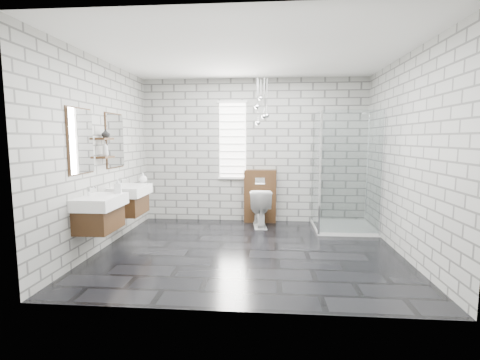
# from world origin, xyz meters

# --- Properties ---
(floor) EXTENTS (4.20, 3.60, 0.02)m
(floor) POSITION_xyz_m (0.00, 0.00, -0.01)
(floor) COLOR black
(floor) RESTS_ON ground
(ceiling) EXTENTS (4.20, 3.60, 0.02)m
(ceiling) POSITION_xyz_m (0.00, 0.00, 2.71)
(ceiling) COLOR white
(ceiling) RESTS_ON wall_back
(wall_back) EXTENTS (4.20, 0.02, 2.70)m
(wall_back) POSITION_xyz_m (0.00, 1.81, 1.35)
(wall_back) COLOR #A4A59F
(wall_back) RESTS_ON floor
(wall_front) EXTENTS (4.20, 0.02, 2.70)m
(wall_front) POSITION_xyz_m (0.00, -1.81, 1.35)
(wall_front) COLOR #A4A59F
(wall_front) RESTS_ON floor
(wall_left) EXTENTS (0.02, 3.60, 2.70)m
(wall_left) POSITION_xyz_m (-2.11, 0.00, 1.35)
(wall_left) COLOR #A4A59F
(wall_left) RESTS_ON floor
(wall_right) EXTENTS (0.02, 3.60, 2.70)m
(wall_right) POSITION_xyz_m (2.11, 0.00, 1.35)
(wall_right) COLOR #A4A59F
(wall_right) RESTS_ON floor
(vanity_left) EXTENTS (0.47, 0.70, 1.57)m
(vanity_left) POSITION_xyz_m (-1.91, -0.58, 0.76)
(vanity_left) COLOR #432914
(vanity_left) RESTS_ON wall_left
(vanity_right) EXTENTS (0.47, 0.70, 1.57)m
(vanity_right) POSITION_xyz_m (-1.91, 0.40, 0.76)
(vanity_right) COLOR #432914
(vanity_right) RESTS_ON wall_left
(shelf_lower) EXTENTS (0.14, 0.30, 0.03)m
(shelf_lower) POSITION_xyz_m (-2.03, -0.05, 1.32)
(shelf_lower) COLOR #432914
(shelf_lower) RESTS_ON wall_left
(shelf_upper) EXTENTS (0.14, 0.30, 0.03)m
(shelf_upper) POSITION_xyz_m (-2.03, -0.05, 1.58)
(shelf_upper) COLOR #432914
(shelf_upper) RESTS_ON wall_left
(window) EXTENTS (0.56, 0.05, 1.48)m
(window) POSITION_xyz_m (-0.40, 1.78, 1.55)
(window) COLOR white
(window) RESTS_ON wall_back
(cistern_panel) EXTENTS (0.60, 0.20, 1.00)m
(cistern_panel) POSITION_xyz_m (0.13, 1.70, 0.50)
(cistern_panel) COLOR #432914
(cistern_panel) RESTS_ON floor
(flush_plate) EXTENTS (0.18, 0.01, 0.12)m
(flush_plate) POSITION_xyz_m (0.13, 1.60, 0.80)
(flush_plate) COLOR silver
(flush_plate) RESTS_ON cistern_panel
(shower_enclosure) EXTENTS (1.00, 1.00, 2.03)m
(shower_enclosure) POSITION_xyz_m (1.50, 1.18, 0.50)
(shower_enclosure) COLOR white
(shower_enclosure) RESTS_ON floor
(pendant_cluster) EXTENTS (0.26, 0.24, 0.89)m
(pendant_cluster) POSITION_xyz_m (0.15, 1.38, 2.06)
(pendant_cluster) COLOR silver
(pendant_cluster) RESTS_ON ceiling
(toilet) EXTENTS (0.45, 0.71, 0.69)m
(toilet) POSITION_xyz_m (0.13, 1.36, 0.35)
(toilet) COLOR white
(toilet) RESTS_ON floor
(soap_bottle_a) EXTENTS (0.11, 0.11, 0.20)m
(soap_bottle_a) POSITION_xyz_m (-1.75, -0.31, 0.95)
(soap_bottle_a) COLOR #B2B2B2
(soap_bottle_a) RESTS_ON vanity_left
(soap_bottle_b) EXTENTS (0.16, 0.16, 0.17)m
(soap_bottle_b) POSITION_xyz_m (-1.80, 0.79, 0.93)
(soap_bottle_b) COLOR #B2B2B2
(soap_bottle_b) RESTS_ON vanity_right
(soap_bottle_c) EXTENTS (0.08, 0.08, 0.21)m
(soap_bottle_c) POSITION_xyz_m (-2.02, -0.06, 1.44)
(soap_bottle_c) COLOR #B2B2B2
(soap_bottle_c) RESTS_ON shelf_lower
(vase) EXTENTS (0.12, 0.12, 0.12)m
(vase) POSITION_xyz_m (-2.02, -0.03, 1.65)
(vase) COLOR #B2B2B2
(vase) RESTS_ON shelf_upper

